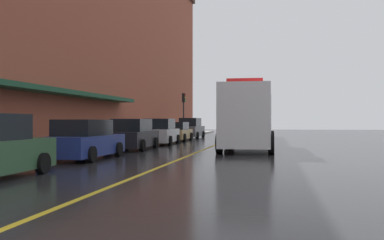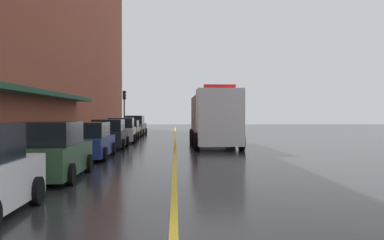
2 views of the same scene
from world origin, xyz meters
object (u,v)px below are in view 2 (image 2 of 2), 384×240
Objects in this scene: parked_car_2 at (89,141)px; parking_meter_2 at (106,127)px; parked_car_3 at (109,135)px; parked_car_5 at (129,130)px; parked_car_4 at (121,131)px; traffic_light_near at (124,103)px; parked_car_1 at (52,152)px; parking_meter_0 at (109,126)px; box_truck at (214,119)px; parking_meter_3 at (120,124)px; parking_meter_1 at (107,126)px; parked_car_6 at (135,126)px.

parked_car_2 is 3.68× the size of parking_meter_2.
parked_car_3 is 1.00× the size of parked_car_5.
traffic_light_near is at bearing 3.40° from parked_car_4.
traffic_light_near is at bearing 1.75° from parked_car_1.
parked_car_3 is at bearing -81.78° from parking_meter_0.
parking_meter_3 is at bearing -153.34° from box_truck.
parked_car_4 is at bearing -84.36° from traffic_light_near.
parked_car_3 reaches higher than parked_car_5.
parked_car_5 is at bearing 56.16° from parking_meter_1.
parked_car_1 is 1.03× the size of parked_car_4.
box_truck is 20.41m from traffic_light_near.
parked_car_5 is 0.51× the size of box_truck.
parked_car_5 is 5.72m from parked_car_6.
parking_meter_0 is 10.44m from traffic_light_near.
box_truck reaches higher than parking_meter_0.
parked_car_3 is (-0.06, 12.67, -0.03)m from parked_car_1.
traffic_light_near reaches higher than parking_meter_1.
box_truck reaches higher than parking_meter_3.
parked_car_1 is at bearing -86.23° from parking_meter_0.
parked_car_6 is at bearing -0.62° from parked_car_5.
parking_meter_0 is (-1.49, 4.19, 0.23)m from parked_car_4.
parked_car_2 reaches higher than parking_meter_2.
parking_meter_2 and parking_meter_3 have the same top height.
parked_car_1 is 3.48× the size of parking_meter_3.
box_truck is 6.70× the size of parking_meter_3.
parked_car_6 is (-0.01, 11.00, 0.05)m from parked_car_4.
traffic_light_near is (-1.41, 3.41, 2.28)m from parked_car_6.
parked_car_1 reaches higher than parked_car_5.
box_truck is at bearing -41.23° from parking_meter_2.
parked_car_6 reaches higher than parking_meter_3.
parked_car_6 is at bearing -67.55° from traffic_light_near.
parked_car_6 is 8.70m from parking_meter_2.
parked_car_5 is at bearing -147.17° from box_truck.
parked_car_4 reaches higher than parking_meter_1.
parked_car_4 is at bearing -58.52° from parking_meter_2.
parked_car_2 is 1.07× the size of parked_car_3.
parked_car_1 is at bearing -87.51° from traffic_light_near.
parked_car_1 reaches higher than parked_car_3.
parked_car_1 is at bearing 177.74° from parked_car_4.
parked_car_2 is 3.68× the size of parking_meter_3.
parking_meter_1 is at bearing 4.64° from parked_car_2.
parked_car_5 is at bearing -0.92° from parked_car_2.
parking_meter_0 is at bearing -90.00° from parking_meter_3.
parked_car_6 is (0.01, 5.72, 0.15)m from parked_car_5.
parking_meter_1 is 11.50m from traffic_light_near.
parked_car_2 is 1.07× the size of parked_car_6.
parking_meter_1 is (-1.42, 8.75, 0.25)m from parked_car_3.
box_truck reaches higher than parking_meter_2.
parked_car_4 is 2.86m from parking_meter_2.
traffic_light_near is at bearing 23.90° from parked_car_6.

